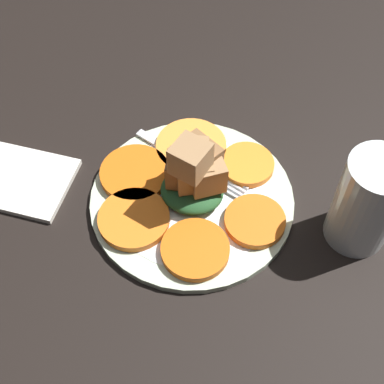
% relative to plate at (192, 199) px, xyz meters
% --- Properties ---
extents(table_slab, '(1.20, 1.20, 0.02)m').
position_rel_plate_xyz_m(table_slab, '(0.00, 0.00, -0.02)').
color(table_slab, black).
rests_on(table_slab, ground).
extents(plate, '(0.26, 0.26, 0.01)m').
position_rel_plate_xyz_m(plate, '(0.00, 0.00, 0.00)').
color(plate, beige).
rests_on(plate, table_slab).
extents(carrot_slice_0, '(0.09, 0.09, 0.01)m').
position_rel_plate_xyz_m(carrot_slice_0, '(0.08, -0.01, 0.01)').
color(carrot_slice_0, '#D55F13').
rests_on(carrot_slice_0, plate).
extents(carrot_slice_1, '(0.09, 0.09, 0.01)m').
position_rel_plate_xyz_m(carrot_slice_1, '(0.06, 0.05, 0.01)').
color(carrot_slice_1, orange).
rests_on(carrot_slice_1, plate).
extents(carrot_slice_2, '(0.08, 0.08, 0.01)m').
position_rel_plate_xyz_m(carrot_slice_2, '(-0.02, 0.07, 0.01)').
color(carrot_slice_2, '#D45F12').
rests_on(carrot_slice_2, plate).
extents(carrot_slice_3, '(0.07, 0.07, 0.01)m').
position_rel_plate_xyz_m(carrot_slice_3, '(-0.08, 0.02, 0.01)').
color(carrot_slice_3, orange).
rests_on(carrot_slice_3, plate).
extents(carrot_slice_4, '(0.07, 0.07, 0.01)m').
position_rel_plate_xyz_m(carrot_slice_4, '(-0.06, -0.07, 0.01)').
color(carrot_slice_4, orange).
rests_on(carrot_slice_4, plate).
extents(carrot_slice_5, '(0.09, 0.09, 0.01)m').
position_rel_plate_xyz_m(carrot_slice_5, '(0.02, -0.08, 0.01)').
color(carrot_slice_5, orange).
rests_on(carrot_slice_5, plate).
extents(center_pile, '(0.08, 0.09, 0.10)m').
position_rel_plate_xyz_m(center_pile, '(-0.00, -0.01, 0.05)').
color(center_pile, '#235128').
rests_on(center_pile, plate).
extents(fork, '(0.17, 0.08, 0.00)m').
position_rel_plate_xyz_m(fork, '(0.01, -0.05, 0.01)').
color(fork, silver).
rests_on(fork, plate).
extents(water_glass, '(0.07, 0.07, 0.13)m').
position_rel_plate_xyz_m(water_glass, '(-0.20, -0.01, 0.06)').
color(water_glass, silver).
rests_on(water_glass, table_slab).
extents(napkin, '(0.17, 0.10, 0.01)m').
position_rel_plate_xyz_m(napkin, '(0.24, 0.03, -0.00)').
color(napkin, silver).
rests_on(napkin, table_slab).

